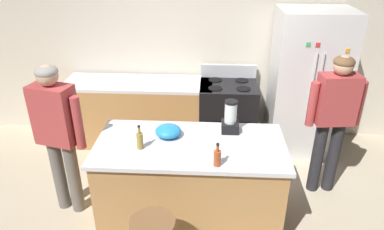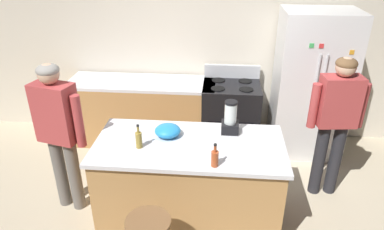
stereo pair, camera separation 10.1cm
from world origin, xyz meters
The scene contains 12 objects.
ground_plane centered at (0.00, 0.00, 0.00)m, with size 14.00×14.00×0.00m, color beige.
back_wall centered at (0.00, 1.95, 1.35)m, with size 8.00×0.10×2.70m, color beige.
kitchen_island centered at (0.00, 0.00, 0.45)m, with size 1.80×0.88×0.91m.
back_counter_run centered at (-0.80, 1.55, 0.45)m, with size 2.00×0.64×0.91m.
refrigerator centered at (1.43, 1.50, 0.95)m, with size 0.90×0.73×1.89m.
stove_range centered at (0.42, 1.52, 0.46)m, with size 0.76×0.65×1.09m.
person_by_island_left centered at (-1.30, 0.09, 0.98)m, with size 0.59×0.31×1.63m.
person_by_sink_right centered at (1.49, 0.57, 0.98)m, with size 0.60×0.26×1.61m.
blender_appliance centered at (0.38, 0.26, 1.05)m, with size 0.17×0.17×0.33m.
bottle_cooking_sauce centered at (0.25, -0.34, 0.98)m, with size 0.06×0.06×0.22m.
bottle_vinegar centered at (-0.45, -0.11, 0.99)m, with size 0.06×0.06×0.24m.
mixing_bowl centered at (-0.22, 0.13, 0.96)m, with size 0.25×0.25×0.11m, color #268CD8.
Camera 1 is at (0.18, -2.84, 2.63)m, focal length 33.01 mm.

